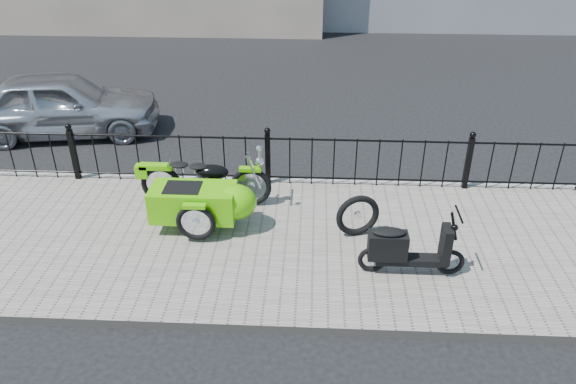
{
  "coord_description": "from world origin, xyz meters",
  "views": [
    {
      "loc": [
        0.81,
        -7.59,
        4.98
      ],
      "look_at": [
        0.43,
        -0.1,
        0.73
      ],
      "focal_mm": 35.0,
      "sensor_mm": 36.0,
      "label": 1
    }
  ],
  "objects_px": {
    "spare_tire": "(358,216)",
    "sedan_car": "(62,104)",
    "motorcycle_sidecar": "(207,198)",
    "scooter": "(405,249)"
  },
  "relations": [
    {
      "from": "scooter",
      "to": "spare_tire",
      "type": "bearing_deg",
      "value": 122.94
    },
    {
      "from": "motorcycle_sidecar",
      "to": "sedan_car",
      "type": "distance_m",
      "value": 5.28
    },
    {
      "from": "spare_tire",
      "to": "sedan_car",
      "type": "relative_size",
      "value": 0.17
    },
    {
      "from": "motorcycle_sidecar",
      "to": "spare_tire",
      "type": "xyz_separation_m",
      "value": [
        2.34,
        -0.21,
        -0.13
      ]
    },
    {
      "from": "motorcycle_sidecar",
      "to": "sedan_car",
      "type": "height_order",
      "value": "sedan_car"
    },
    {
      "from": "sedan_car",
      "to": "motorcycle_sidecar",
      "type": "bearing_deg",
      "value": -143.44
    },
    {
      "from": "motorcycle_sidecar",
      "to": "scooter",
      "type": "distance_m",
      "value": 3.14
    },
    {
      "from": "scooter",
      "to": "sedan_car",
      "type": "bearing_deg",
      "value": 144.51
    },
    {
      "from": "motorcycle_sidecar",
      "to": "spare_tire",
      "type": "height_order",
      "value": "motorcycle_sidecar"
    },
    {
      "from": "spare_tire",
      "to": "sedan_car",
      "type": "bearing_deg",
      "value": 147.67
    }
  ]
}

